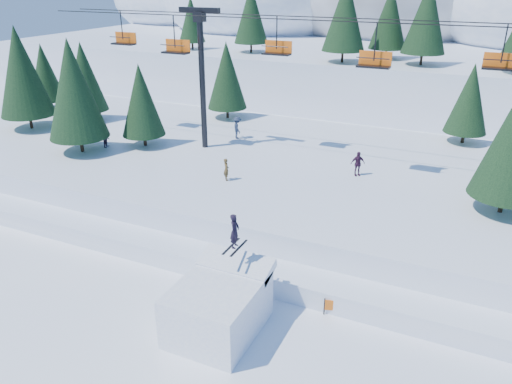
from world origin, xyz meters
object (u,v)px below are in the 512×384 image
at_px(jump_kicker, 219,305).
at_px(banner_far, 420,314).
at_px(banner_near, 354,307).
at_px(chairlift, 342,68).

height_order(jump_kicker, banner_far, jump_kicker).
distance_m(banner_near, banner_far, 2.97).
relative_size(jump_kicker, chairlift, 0.11).
height_order(jump_kicker, banner_near, jump_kicker).
bearing_deg(banner_near, jump_kicker, -147.55).
bearing_deg(banner_far, banner_near, -164.61).
bearing_deg(jump_kicker, chairlift, 88.12).
bearing_deg(banner_near, banner_far, 15.39).
distance_m(jump_kicker, banner_far, 9.26).
relative_size(chairlift, banner_near, 16.84).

